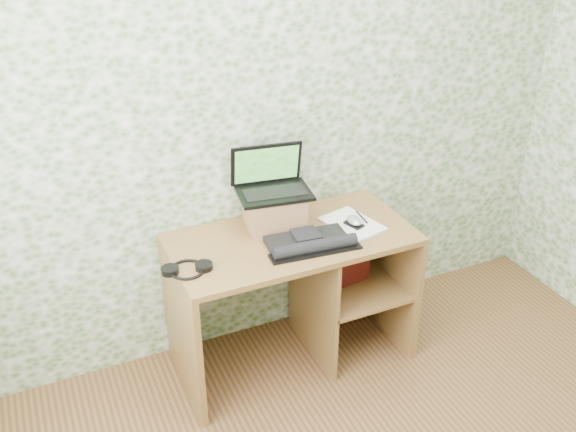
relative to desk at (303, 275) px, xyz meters
name	(u,v)px	position (x,y,z in m)	size (l,w,h in m)	color
wall_back	(266,110)	(-0.08, 0.28, 0.82)	(3.50, 3.50, 0.00)	silver
desk	(303,275)	(0.00, 0.00, 0.00)	(1.20, 0.60, 0.75)	brown
riser	(274,210)	(-0.11, 0.12, 0.35)	(0.28, 0.23, 0.17)	#966843
laptop	(271,181)	(-0.11, 0.15, 0.49)	(0.39, 0.30, 0.24)	black
keyboard	(310,242)	(-0.04, -0.15, 0.29)	(0.45, 0.26, 0.06)	black
headphones	(187,269)	(-0.63, -0.11, 0.28)	(0.23, 0.20, 0.03)	black
notepad	(352,224)	(0.25, -0.05, 0.28)	(0.21, 0.30, 0.01)	silver
mouse	(354,222)	(0.24, -0.08, 0.30)	(0.06, 0.10, 0.03)	#B8B8BA
pen	(362,217)	(0.32, -0.02, 0.29)	(0.01, 0.01, 0.13)	black
red_box	(348,259)	(0.25, -0.03, 0.05)	(0.24, 0.08, 0.28)	maroon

